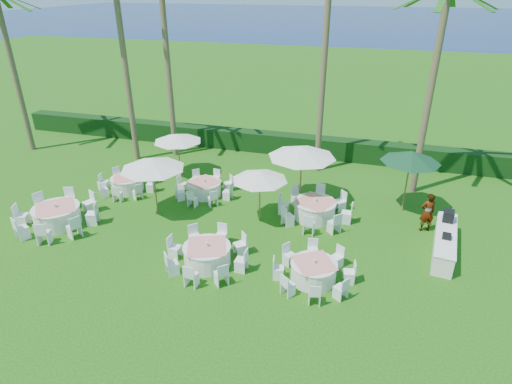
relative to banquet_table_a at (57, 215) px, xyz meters
The scene contains 21 objects.
ground 6.42m from the banquet_table_a, ahead, with size 120.00×120.00×0.00m, color #184F0D.
hedge 12.95m from the banquet_table_a, 60.54° to the left, with size 34.00×1.00×1.20m, color black.
ocean 101.47m from the banquet_table_a, 86.40° to the left, with size 260.00×260.00×0.00m, color #081A52.
banquet_table_a is the anchor object (origin of this frame).
banquet_table_b 7.44m from the banquet_table_a, ahead, with size 3.16×3.16×0.96m.
banquet_table_c 11.42m from the banquet_table_a, ahead, with size 2.92×2.92×0.89m.
banquet_table_d 4.05m from the banquet_table_a, 74.42° to the left, with size 2.86×2.86×0.87m.
banquet_table_e 6.78m from the banquet_table_a, 41.28° to the left, with size 2.92×2.92×0.89m.
banquet_table_f 11.35m from the banquet_table_a, 19.16° to the left, with size 3.29×3.29×1.00m.
umbrella_a 4.72m from the banquet_table_a, 30.29° to the left, with size 2.85×2.85×2.69m.
umbrella_b 9.03m from the banquet_table_a, 18.38° to the left, with size 2.43×2.43×2.42m.
umbrella_c 7.20m from the banquet_table_a, 65.79° to the left, with size 2.58×2.58×2.38m.
umbrella_d 11.21m from the banquet_table_a, 27.07° to the left, with size 3.16×3.16×2.86m.
umbrella_green 15.73m from the banquet_table_a, 20.79° to the left, with size 2.62×2.62×2.97m.
buffet_table 16.25m from the banquet_table_a, ahead, with size 1.23×3.71×1.30m.
staff_person 15.95m from the banquet_table_a, 14.38° to the left, with size 0.64×0.42×1.76m, color gray.
palm_a 9.46m from the banquet_table_a, 94.85° to the left, with size 4.34×4.30×10.39m.
palm_b 10.46m from the banquet_table_a, 82.21° to the left, with size 4.17×4.40×9.87m.
palm_c 14.65m from the banquet_table_a, 42.55° to the left, with size 4.24×4.37×11.04m.
palm_e 17.69m from the banquet_table_a, 27.43° to the left, with size 4.30×4.34×9.55m.
palm_f 11.79m from the banquet_table_a, 136.60° to the left, with size 4.40×4.02×9.15m.
Camera 1 is at (6.49, -12.47, 9.68)m, focal length 30.00 mm.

